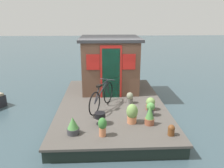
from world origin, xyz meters
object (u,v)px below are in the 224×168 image
(potted_plant_ivy, at_px, (150,104))
(charcoal_grill, at_px, (100,116))
(potted_plant_sage, at_px, (73,126))
(potted_plant_rosemary, at_px, (130,98))
(potted_plant_thyme, at_px, (151,109))
(potted_plant_mint, at_px, (132,113))
(houseboat_cabin, at_px, (110,63))
(mooring_bollard, at_px, (171,130))
(potted_plant_geranium, at_px, (102,126))
(bicycle, at_px, (102,97))
(potted_plant_basil, at_px, (150,115))

(potted_plant_ivy, xyz_separation_m, charcoal_grill, (-0.85, 1.51, 0.04))
(potted_plant_sage, relative_size, potted_plant_rosemary, 1.19)
(potted_plant_thyme, bearing_deg, potted_plant_mint, 125.53)
(houseboat_cabin, height_order, potted_plant_rosemary, houseboat_cabin)
(potted_plant_thyme, relative_size, potted_plant_mint, 0.73)
(mooring_bollard, bearing_deg, potted_plant_geranium, 88.22)
(bicycle, height_order, potted_plant_rosemary, bicycle)
(houseboat_cabin, xyz_separation_m, potted_plant_rosemary, (-1.55, -0.58, -0.81))
(potted_plant_ivy, height_order, potted_plant_basil, potted_plant_basil)
(potted_plant_mint, relative_size, potted_plant_geranium, 1.14)
(charcoal_grill, bearing_deg, potted_plant_rosemary, -34.25)
(houseboat_cabin, relative_size, potted_plant_basil, 4.02)
(houseboat_cabin, relative_size, mooring_bollard, 8.09)
(potted_plant_ivy, bearing_deg, potted_plant_sage, 121.47)
(potted_plant_sage, relative_size, mooring_bollard, 1.62)
(potted_plant_ivy, distance_m, potted_plant_rosemary, 0.78)
(houseboat_cabin, relative_size, potted_plant_sage, 5.01)
(potted_plant_ivy, relative_size, potted_plant_geranium, 0.84)
(bicycle, xyz_separation_m, potted_plant_geranium, (-1.61, -0.01, -0.13))
(potted_plant_sage, bearing_deg, mooring_bollard, -94.39)
(potted_plant_thyme, xyz_separation_m, charcoal_grill, (-0.45, 1.42, 0.02))
(potted_plant_mint, distance_m, potted_plant_geranium, 1.00)
(potted_plant_geranium, bearing_deg, potted_plant_basil, -67.21)
(potted_plant_rosemary, bearing_deg, bicycle, 113.06)
(bicycle, xyz_separation_m, potted_plant_sage, (-1.48, 0.70, -0.17))
(potted_plant_mint, distance_m, potted_plant_sage, 1.56)
(potted_plant_thyme, bearing_deg, houseboat_cabin, 22.84)
(potted_plant_ivy, bearing_deg, bicycle, 83.57)
(potted_plant_basil, bearing_deg, houseboat_cabin, 16.81)
(potted_plant_mint, relative_size, potted_plant_sage, 1.21)
(potted_plant_ivy, bearing_deg, houseboat_cabin, 28.50)
(potted_plant_geranium, bearing_deg, potted_plant_mint, -51.23)
(potted_plant_ivy, xyz_separation_m, potted_plant_rosemary, (0.55, 0.56, -0.01))
(potted_plant_sage, bearing_deg, potted_plant_mint, -71.43)
(potted_plant_mint, height_order, potted_plant_rosemary, potted_plant_mint)
(bicycle, relative_size, charcoal_grill, 4.77)
(potted_plant_ivy, bearing_deg, potted_plant_basil, 166.47)
(houseboat_cabin, distance_m, potted_plant_sage, 3.65)
(potted_plant_mint, distance_m, potted_plant_ivy, 1.06)
(potted_plant_mint, relative_size, potted_plant_rosemary, 1.44)
(potted_plant_mint, bearing_deg, charcoal_grill, 92.36)
(houseboat_cabin, distance_m, potted_plant_rosemary, 1.84)
(houseboat_cabin, height_order, charcoal_grill, houseboat_cabin)
(potted_plant_thyme, distance_m, potted_plant_rosemary, 1.06)
(houseboat_cabin, relative_size, potted_plant_mint, 4.13)
(potted_plant_sage, bearing_deg, bicycle, -25.19)
(potted_plant_geranium, xyz_separation_m, mooring_bollard, (-0.05, -1.62, -0.11))
(potted_plant_geranium, height_order, charcoal_grill, potted_plant_geranium)
(bicycle, height_order, potted_plant_basil, bicycle)
(bicycle, distance_m, potted_plant_ivy, 1.48)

